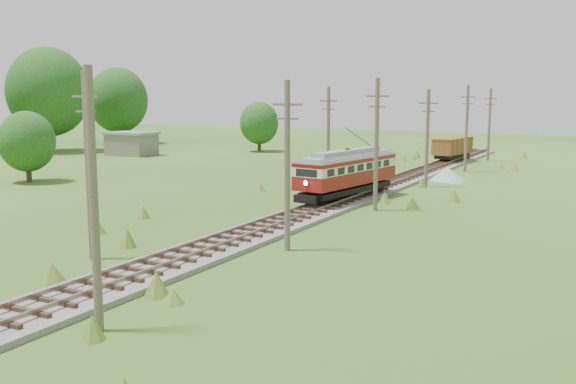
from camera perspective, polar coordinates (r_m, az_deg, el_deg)
The scene contains 17 objects.
railbed_main at distance 48.47m, azimuth 5.44°, elevation -0.55°, with size 3.60×96.00×0.57m.
streetcar at distance 47.82m, azimuth 5.30°, elevation 1.99°, with size 4.04×11.08×5.01m.
gondola at distance 78.01m, azimuth 14.43°, elevation 3.89°, with size 3.32×7.45×2.39m.
gravel_pile at distance 61.41m, azimuth 14.06°, elevation 1.52°, with size 3.45×3.66×1.25m.
utility_pole_r_1 at distance 21.83m, azimuth -16.88°, elevation -0.85°, with size 0.30×0.30×8.80m.
utility_pole_r_2 at distance 32.16m, azimuth -0.06°, elevation 2.48°, with size 1.60×0.30×8.60m.
utility_pole_r_3 at distance 44.02m, azimuth 7.86°, elevation 4.30°, with size 1.60×0.30×9.00m.
utility_pole_r_4 at distance 56.44m, azimuth 12.27°, elevation 4.79°, with size 1.60×0.30×8.40m.
utility_pole_r_5 at distance 68.92m, azimuth 15.59°, elevation 5.53°, with size 1.60×0.30×8.90m.
utility_pole_r_6 at distance 81.69m, azimuth 17.46°, elevation 5.81°, with size 1.60×0.30×8.70m.
utility_pole_l_a at distance 31.84m, azimuth -17.34°, elevation 2.39°, with size 1.60×0.30×9.00m.
utility_pole_l_b at distance 55.27m, azimuth 3.60°, elevation 5.00°, with size 1.60×0.30×8.60m.
tree_left_4 at distance 96.76m, azimuth -20.55°, elevation 8.33°, with size 11.34×11.34×14.61m.
tree_left_5 at distance 109.39m, azimuth -14.88°, elevation 7.90°, with size 9.66×9.66×12.44m.
tree_mid_a at distance 91.00m, azimuth -2.58°, elevation 6.14°, with size 5.46×5.46×7.03m.
tree_mid_c at distance 63.05m, azimuth -22.19°, elevation 4.17°, with size 5.04×5.04×6.49m.
shed at distance 87.75m, azimuth -13.74°, elevation 4.22°, with size 6.40×4.40×3.10m.
Camera 1 is at (18.41, -10.19, 7.82)m, focal length 40.00 mm.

